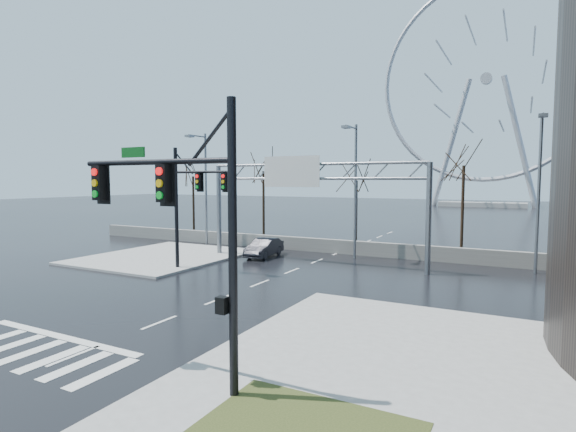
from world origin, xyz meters
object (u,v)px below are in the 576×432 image
Objects in this scene: ferris_wheel at (486,87)px; car at (264,248)px; signal_mast_far at (189,197)px; signal_mast_near at (191,217)px; sign_gantry at (306,190)px.

car is (-9.39, -79.16, -25.43)m from ferris_wheel.
signal_mast_far is 0.16× the size of ferris_wheel.
car is (-9.53, 19.88, -4.16)m from signal_mast_near.
signal_mast_far reaches higher than car.
ferris_wheel is at bearing 90.08° from signal_mast_near.
ferris_wheel is (-0.14, 99.04, 21.26)m from signal_mast_near.
car is at bearing 77.84° from signal_mast_far.
sign_gantry reaches higher than car.
signal_mast_near and signal_mast_far have the same top height.
signal_mast_near is at bearing -49.74° from signal_mast_far.
signal_mast_far is 0.49× the size of sign_gantry.
signal_mast_near is 19.79m from sign_gantry.
signal_mast_near is 0.49× the size of sign_gantry.
signal_mast_far reaches higher than sign_gantry.
car is at bearing -96.76° from ferris_wheel.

